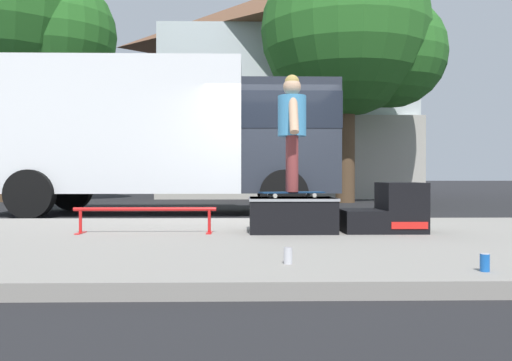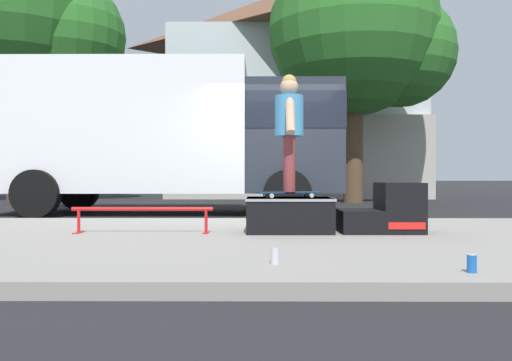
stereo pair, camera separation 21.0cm
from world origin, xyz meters
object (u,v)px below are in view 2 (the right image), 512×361
(soda_can_b, at_px, (472,264))
(street_tree_main, at_px, (26,18))
(grind_rail, at_px, (142,213))
(box_truck, at_px, (173,132))
(skate_box, at_px, (289,214))
(kicker_ramp, at_px, (387,212))
(street_tree_neighbour, at_px, (363,36))
(skater_kid, at_px, (289,123))
(soda_can, at_px, (275,256))
(skateboard, at_px, (289,193))

(soda_can_b, xyz_separation_m, street_tree_main, (-8.58, 12.47, 5.39))
(grind_rail, height_order, soda_can_b, grind_rail)
(grind_rail, relative_size, box_truck, 0.24)
(skate_box, xyz_separation_m, box_truck, (-2.16, 4.74, 1.36))
(kicker_ramp, bearing_deg, street_tree_neighbour, 80.63)
(skater_kid, bearing_deg, skate_box, -93.08)
(soda_can, distance_m, street_tree_neighbour, 12.65)
(box_truck, bearing_deg, skateboard, -65.32)
(skate_box, xyz_separation_m, street_tree_neighbour, (2.66, 9.12, 4.50))
(street_tree_neighbour, bearing_deg, skater_kid, -106.31)
(kicker_ramp, relative_size, soda_can_b, 7.50)
(skater_kid, bearing_deg, box_truck, 114.68)
(skate_box, distance_m, soda_can_b, 2.85)
(grind_rail, height_order, street_tree_main, street_tree_main)
(skate_box, relative_size, skateboard, 1.27)
(street_tree_neighbour, bearing_deg, skateboard, -106.31)
(skateboard, bearing_deg, street_tree_neighbour, 73.69)
(grind_rail, xyz_separation_m, soda_can_b, (2.83, -2.50, -0.17))
(street_tree_neighbour, bearing_deg, grind_rail, -115.35)
(soda_can, relative_size, street_tree_main, 0.01)
(skateboard, bearing_deg, skate_box, -93.08)
(grind_rail, bearing_deg, skate_box, 3.88)
(kicker_ramp, relative_size, skateboard, 1.18)
(skater_kid, bearing_deg, soda_can, -95.82)
(skater_kid, bearing_deg, skateboard, 91.79)
(street_tree_neighbour, bearing_deg, box_truck, -137.70)
(kicker_ramp, xyz_separation_m, skateboard, (-1.15, 0.04, 0.22))
(soda_can, bearing_deg, grind_rail, 124.52)
(skate_box, xyz_separation_m, grind_rail, (-1.72, -0.12, 0.01))
(kicker_ramp, distance_m, street_tree_main, 14.10)
(skater_kid, distance_m, soda_can_b, 3.14)
(soda_can, relative_size, street_tree_neighbour, 0.02)
(skate_box, bearing_deg, soda_can, -95.88)
(grind_rail, height_order, skateboard, skateboard)
(skater_kid, height_order, street_tree_neighbour, street_tree_neighbour)
(skateboard, height_order, street_tree_main, street_tree_main)
(box_truck, bearing_deg, kicker_ramp, -55.07)
(kicker_ramp, distance_m, street_tree_neighbour, 10.27)
(grind_rail, xyz_separation_m, soda_can, (1.48, -2.16, -0.17))
(skate_box, xyz_separation_m, skateboard, (0.00, 0.04, 0.25))
(soda_can, bearing_deg, box_truck, 105.33)
(skateboard, relative_size, soda_can_b, 6.39)
(street_tree_main, bearing_deg, street_tree_neighbour, -4.11)
(skate_box, relative_size, grind_rail, 0.62)
(grind_rail, xyz_separation_m, box_truck, (-0.44, 4.86, 1.35))
(box_truck, bearing_deg, street_tree_neighbour, 42.30)
(street_tree_neighbour, bearing_deg, kicker_ramp, -99.37)
(kicker_ramp, bearing_deg, street_tree_main, 131.20)
(grind_rail, bearing_deg, kicker_ramp, 2.32)
(skater_kid, height_order, soda_can, skater_kid)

